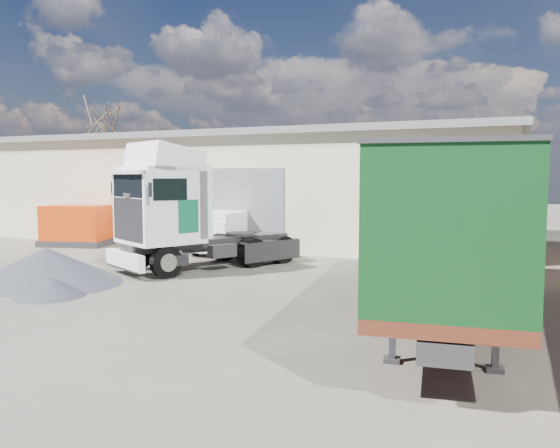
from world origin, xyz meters
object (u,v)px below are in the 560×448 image
at_px(tractor_unit, 182,217).
at_px(box_trailer, 443,218).
at_px(bare_tree, 103,110).
at_px(orange_skip, 76,228).
at_px(panel_van, 226,231).

relative_size(tractor_unit, box_trailer, 0.59).
height_order(bare_tree, tractor_unit, bare_tree).
xyz_separation_m(box_trailer, orange_skip, (-17.36, 6.56, -1.47)).
distance_m(panel_van, orange_skip, 7.58).
distance_m(bare_tree, tractor_unit, 22.89).
height_order(tractor_unit, panel_van, tractor_unit).
bearing_deg(panel_van, tractor_unit, -84.54).
bearing_deg(orange_skip, box_trailer, -34.24).
bearing_deg(box_trailer, tractor_unit, 155.33).
bearing_deg(orange_skip, panel_van, -7.10).
bearing_deg(bare_tree, orange_skip, -54.81).
bearing_deg(bare_tree, panel_van, -33.89).
bearing_deg(box_trailer, bare_tree, 137.74).
distance_m(tractor_unit, panel_van, 4.71).
height_order(box_trailer, panel_van, box_trailer).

